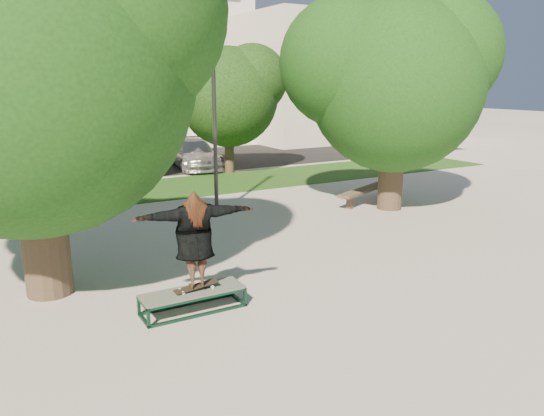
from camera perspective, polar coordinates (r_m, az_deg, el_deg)
ground at (r=11.28m, az=-0.21°, el=-6.74°), size 120.00×120.00×0.00m
grass_strip at (r=20.09m, az=-11.17°, el=2.10°), size 30.00×4.00×0.02m
asphalt_strip at (r=26.03m, az=-17.92°, el=4.27°), size 40.00×8.00×0.01m
tree_left at (r=10.35m, az=-25.56°, el=15.11°), size 6.96×5.95×7.12m
tree_right at (r=16.58m, az=12.79°, el=13.86°), size 6.24×5.33×6.51m
bg_tree_mid at (r=21.68m, az=-19.28°, el=13.10°), size 5.76×4.92×6.24m
bg_tree_right at (r=22.91m, az=-4.97°, el=12.46°), size 5.04×4.31×5.43m
lamppost at (r=15.52m, az=-6.23°, el=10.67°), size 0.25×0.15×6.11m
office_building at (r=41.51m, az=-26.54°, el=17.86°), size 30.00×14.12×16.00m
side_building at (r=38.89m, az=7.08°, el=13.59°), size 15.00×10.00×8.00m
grind_box at (r=9.44m, az=-8.49°, el=-9.83°), size 1.80×0.60×0.38m
skater_rig at (r=9.09m, az=-8.33°, el=-3.37°), size 2.12×0.85×1.75m
bench at (r=17.69m, az=10.17°, el=1.91°), size 3.08×1.65×0.49m
car_dark at (r=24.22m, az=-24.90°, el=4.53°), size 1.99×4.04×1.27m
car_grey at (r=25.25m, az=-17.91°, el=5.48°), size 2.19×4.68×1.30m
car_silver_b at (r=24.59m, az=-8.38°, el=5.78°), size 2.35×4.64×1.29m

